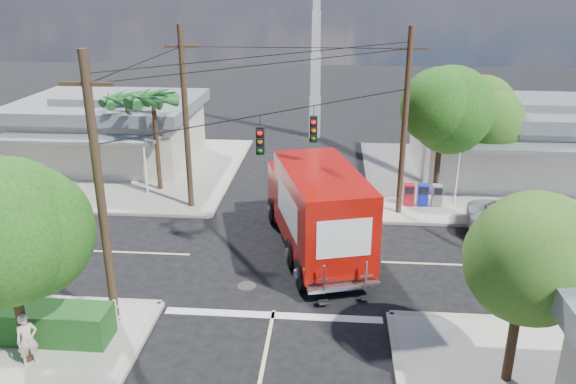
# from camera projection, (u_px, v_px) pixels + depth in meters

# --- Properties ---
(ground) EXTENTS (120.00, 120.00, 0.00)m
(ground) POSITION_uv_depth(u_px,v_px,m) (284.00, 258.00, 23.30)
(ground) COLOR black
(ground) RESTS_ON ground
(sidewalk_ne) EXTENTS (14.12, 14.12, 0.14)m
(sidewalk_ne) POSITION_uv_depth(u_px,v_px,m) (487.00, 179.00, 32.59)
(sidewalk_ne) COLOR #A49E94
(sidewalk_ne) RESTS_ON ground
(sidewalk_nw) EXTENTS (14.12, 14.12, 0.14)m
(sidewalk_nw) POSITION_uv_depth(u_px,v_px,m) (123.00, 169.00, 34.28)
(sidewalk_nw) COLOR #A49E94
(sidewalk_nw) RESTS_ON ground
(road_markings) EXTENTS (32.00, 32.00, 0.01)m
(road_markings) POSITION_uv_depth(u_px,v_px,m) (281.00, 275.00, 21.92)
(road_markings) COLOR beige
(road_markings) RESTS_ON ground
(building_ne) EXTENTS (11.80, 10.20, 4.50)m
(building_ne) POSITION_uv_depth(u_px,v_px,m) (515.00, 137.00, 32.70)
(building_ne) COLOR beige
(building_ne) RESTS_ON sidewalk_ne
(building_nw) EXTENTS (10.80, 10.20, 4.30)m
(building_nw) POSITION_uv_depth(u_px,v_px,m) (111.00, 128.00, 35.10)
(building_nw) COLOR beige
(building_nw) RESTS_ON sidewalk_nw
(radio_tower) EXTENTS (0.80, 0.80, 17.00)m
(radio_tower) POSITION_uv_depth(u_px,v_px,m) (316.00, 60.00, 39.99)
(radio_tower) COLOR silver
(radio_tower) RESTS_ON ground
(tree_sw_front) EXTENTS (3.88, 3.78, 6.03)m
(tree_sw_front) POSITION_uv_depth(u_px,v_px,m) (4.00, 232.00, 15.28)
(tree_sw_front) COLOR #422D1C
(tree_sw_front) RESTS_ON sidewalk_sw
(tree_ne_front) EXTENTS (4.21, 4.14, 6.66)m
(tree_ne_front) POSITION_uv_depth(u_px,v_px,m) (443.00, 113.00, 27.40)
(tree_ne_front) COLOR #422D1C
(tree_ne_front) RESTS_ON sidewalk_ne
(tree_ne_back) EXTENTS (3.77, 3.66, 5.82)m
(tree_ne_back) POSITION_uv_depth(u_px,v_px,m) (485.00, 116.00, 29.45)
(tree_ne_back) COLOR #422D1C
(tree_ne_back) RESTS_ON sidewalk_ne
(tree_se) EXTENTS (3.67, 3.54, 5.62)m
(tree_se) POSITION_uv_depth(u_px,v_px,m) (527.00, 256.00, 14.58)
(tree_se) COLOR #422D1C
(tree_se) RESTS_ON sidewalk_se
(palm_nw_front) EXTENTS (3.01, 3.08, 5.59)m
(palm_nw_front) POSITION_uv_depth(u_px,v_px,m) (153.00, 100.00, 29.13)
(palm_nw_front) COLOR #422D1C
(palm_nw_front) RESTS_ON sidewalk_nw
(palm_nw_back) EXTENTS (3.01, 3.08, 5.19)m
(palm_nw_back) POSITION_uv_depth(u_px,v_px,m) (126.00, 101.00, 30.82)
(palm_nw_back) COLOR #422D1C
(palm_nw_back) RESTS_ON sidewalk_nw
(utility_poles) EXTENTS (12.00, 10.68, 9.00)m
(utility_poles) POSITION_uv_depth(u_px,v_px,m) (249.00, 138.00, 23.29)
(utility_poles) COLOR #473321
(utility_poles) RESTS_ON ground
(picket_fence) EXTENTS (5.94, 0.06, 1.00)m
(picket_fence) POSITION_uv_depth(u_px,v_px,m) (33.00, 308.00, 18.43)
(picket_fence) COLOR silver
(picket_fence) RESTS_ON sidewalk_sw
(hedge_sw) EXTENTS (6.20, 1.20, 1.10)m
(hedge_sw) POSITION_uv_depth(u_px,v_px,m) (14.00, 322.00, 17.70)
(hedge_sw) COLOR #164215
(hedge_sw) RESTS_ON sidewalk_sw
(vending_boxes) EXTENTS (1.90, 0.50, 1.10)m
(vending_boxes) POSITION_uv_depth(u_px,v_px,m) (423.00, 195.00, 28.35)
(vending_boxes) COLOR #AD121F
(vending_boxes) RESTS_ON sidewalk_ne
(delivery_truck) EXTENTS (4.92, 9.26, 3.85)m
(delivery_truck) POSITION_uv_depth(u_px,v_px,m) (316.00, 208.00, 23.27)
(delivery_truck) COLOR black
(delivery_truck) RESTS_ON ground
(parked_car) EXTENTS (6.07, 3.49, 1.59)m
(parked_car) POSITION_uv_depth(u_px,v_px,m) (534.00, 220.00, 25.04)
(parked_car) COLOR silver
(parked_car) RESTS_ON ground
(pedestrian) EXTENTS (0.72, 0.69, 1.65)m
(pedestrian) POSITION_uv_depth(u_px,v_px,m) (27.00, 340.00, 16.32)
(pedestrian) COLOR beige
(pedestrian) RESTS_ON sidewalk_sw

